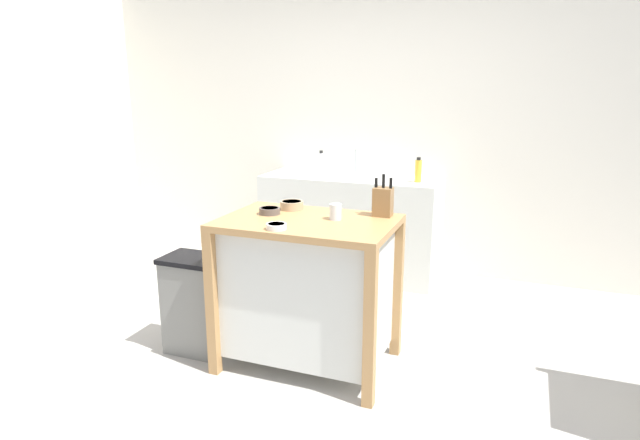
# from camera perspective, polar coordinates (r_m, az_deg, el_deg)

# --- Properties ---
(ground_plane) EXTENTS (6.63, 6.63, 0.00)m
(ground_plane) POSITION_cam_1_polar(r_m,az_deg,el_deg) (3.38, -3.36, -15.37)
(ground_plane) COLOR #ADA8A0
(ground_plane) RESTS_ON ground
(wall_back) EXTENTS (5.63, 0.10, 2.60)m
(wall_back) POSITION_cam_1_polar(r_m,az_deg,el_deg) (4.95, 6.68, 9.82)
(wall_back) COLOR silver
(wall_back) RESTS_ON ground
(wall_left) EXTENTS (0.10, 2.71, 2.60)m
(wall_left) POSITION_cam_1_polar(r_m,az_deg,el_deg) (5.32, -28.94, 8.47)
(wall_left) COLOR silver
(wall_left) RESTS_ON ground
(kitchen_island) EXTENTS (1.00, 0.68, 0.91)m
(kitchen_island) POSITION_cam_1_polar(r_m,az_deg,el_deg) (3.22, -1.29, -6.92)
(kitchen_island) COLOR #AD7F4C
(kitchen_island) RESTS_ON ground
(knife_block) EXTENTS (0.11, 0.09, 0.25)m
(knife_block) POSITION_cam_1_polar(r_m,az_deg,el_deg) (3.18, 6.71, 1.99)
(knife_block) COLOR olive
(knife_block) RESTS_ON kitchen_island
(bowl_stoneware_deep) EXTENTS (0.13, 0.13, 0.04)m
(bowl_stoneware_deep) POSITION_cam_1_polar(r_m,az_deg,el_deg) (3.23, -5.38, 1.00)
(bowl_stoneware_deep) COLOR #564C47
(bowl_stoneware_deep) RESTS_ON kitchen_island
(bowl_ceramic_small) EXTENTS (0.14, 0.14, 0.05)m
(bowl_ceramic_small) POSITION_cam_1_polar(r_m,az_deg,el_deg) (3.35, -3.03, 1.61)
(bowl_ceramic_small) COLOR tan
(bowl_ceramic_small) RESTS_ON kitchen_island
(bowl_ceramic_wide) EXTENTS (0.11, 0.11, 0.03)m
(bowl_ceramic_wide) POSITION_cam_1_polar(r_m,az_deg,el_deg) (2.89, -4.67, -0.66)
(bowl_ceramic_wide) COLOR silver
(bowl_ceramic_wide) RESTS_ON kitchen_island
(drinking_cup) EXTENTS (0.07, 0.07, 0.09)m
(drinking_cup) POSITION_cam_1_polar(r_m,az_deg,el_deg) (3.08, 1.66, 0.87)
(drinking_cup) COLOR silver
(drinking_cup) RESTS_ON kitchen_island
(trash_bin) EXTENTS (0.36, 0.28, 0.63)m
(trash_bin) POSITION_cam_1_polar(r_m,az_deg,el_deg) (3.54, -13.18, -8.62)
(trash_bin) COLOR slate
(trash_bin) RESTS_ON ground
(sink_counter) EXTENTS (1.55, 0.60, 0.89)m
(sink_counter) POSITION_cam_1_polar(r_m,az_deg,el_deg) (4.81, 3.27, -0.55)
(sink_counter) COLOR silver
(sink_counter) RESTS_ON ground
(sink_faucet) EXTENTS (0.02, 0.02, 0.22)m
(sink_faucet) POSITION_cam_1_polar(r_m,az_deg,el_deg) (4.83, 3.88, 6.19)
(sink_faucet) COLOR #B7BCC1
(sink_faucet) RESTS_ON sink_counter
(bottle_spray_cleaner) EXTENTS (0.05, 0.05, 0.20)m
(bottle_spray_cleaner) POSITION_cam_1_polar(r_m,az_deg,el_deg) (4.91, 0.13, 6.15)
(bottle_spray_cleaner) COLOR white
(bottle_spray_cleaner) RESTS_ON sink_counter
(bottle_dish_soap) EXTENTS (0.05, 0.05, 0.21)m
(bottle_dish_soap) POSITION_cam_1_polar(r_m,az_deg,el_deg) (4.49, 10.41, 5.19)
(bottle_dish_soap) COLOR yellow
(bottle_dish_soap) RESTS_ON sink_counter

